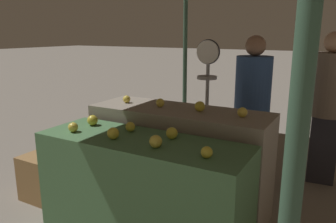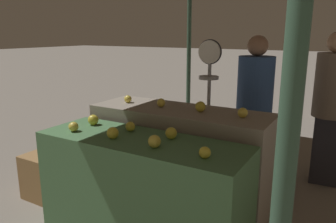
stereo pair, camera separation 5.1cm
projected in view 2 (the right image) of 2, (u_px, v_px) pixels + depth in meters
display_counter_front at (141, 193)px, 2.47m from camera, size 1.60×0.55×0.85m
display_counter_back at (179, 160)px, 2.96m from camera, size 1.60×0.55×0.96m
apple_front_0 at (74, 127)px, 2.55m from camera, size 0.08×0.08×0.08m
apple_front_1 at (113, 133)px, 2.37m from camera, size 0.09×0.09×0.09m
apple_front_2 at (154, 141)px, 2.19m from camera, size 0.09×0.09×0.09m
apple_front_3 at (205, 152)px, 2.00m from camera, size 0.07×0.07×0.07m
apple_front_4 at (93, 120)px, 2.73m from camera, size 0.09×0.09×0.09m
apple_front_5 at (130, 127)px, 2.55m from camera, size 0.08×0.08×0.08m
apple_front_6 at (171, 133)px, 2.37m from camera, size 0.09×0.09×0.09m
apple_back_0 at (128, 99)px, 3.11m from camera, size 0.07×0.07×0.07m
apple_back_1 at (161, 103)px, 2.93m from camera, size 0.08×0.08×0.08m
apple_back_2 at (200, 107)px, 2.75m from camera, size 0.09×0.09×0.09m
apple_back_3 at (243, 113)px, 2.56m from camera, size 0.08×0.08×0.08m
produce_scale at (209, 84)px, 3.30m from camera, size 0.25×0.20×1.54m
person_vendor_at_scale at (254, 102)px, 3.42m from camera, size 0.42×0.42×1.58m
person_customer_left at (332, 100)px, 3.38m from camera, size 0.40×0.40×1.62m
wooden_crate_side at (52, 175)px, 3.27m from camera, size 0.44×0.44×0.44m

